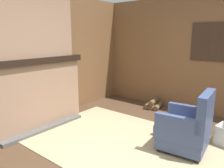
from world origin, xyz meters
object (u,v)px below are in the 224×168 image
at_px(storage_case, 64,51).
at_px(firewood_stack, 153,104).
at_px(armchair, 186,129).
at_px(decorative_plate_on_mantel, 30,49).

bearing_deg(storage_case, firewood_stack, 50.72).
distance_m(armchair, storage_case, 2.82).
bearing_deg(firewood_stack, armchair, -48.38).
relative_size(firewood_stack, decorative_plate_on_mantel, 1.76).
height_order(armchair, storage_case, storage_case).
distance_m(storage_case, decorative_plate_on_mantel, 0.75).
bearing_deg(decorative_plate_on_mantel, armchair, 17.55).
relative_size(armchair, storage_case, 4.65).
bearing_deg(decorative_plate_on_mantel, storage_case, 88.45).
relative_size(armchair, firewood_stack, 1.87).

